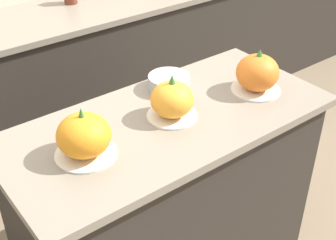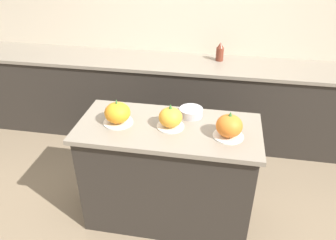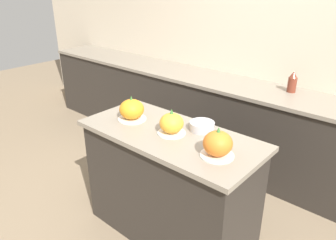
{
  "view_description": "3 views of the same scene",
  "coord_description": "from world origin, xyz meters",
  "px_view_note": "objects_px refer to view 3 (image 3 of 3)",
  "views": [
    {
      "loc": [
        -0.93,
        -1.21,
        1.88
      ],
      "look_at": [
        -0.04,
        -0.04,
        0.92
      ],
      "focal_mm": 50.0,
      "sensor_mm": 36.0,
      "label": 1
    },
    {
      "loc": [
        0.35,
        -1.97,
        2.14
      ],
      "look_at": [
        -0.01,
        0.04,
        0.92
      ],
      "focal_mm": 35.0,
      "sensor_mm": 36.0,
      "label": 2
    },
    {
      "loc": [
        1.35,
        -1.56,
        1.9
      ],
      "look_at": [
        -0.05,
        0.04,
        0.96
      ],
      "focal_mm": 35.0,
      "sensor_mm": 36.0,
      "label": 3
    }
  ],
  "objects_px": {
    "pumpkin_cake_left": "(132,110)",
    "bottle_tall": "(292,82)",
    "mixing_bowl": "(202,126)",
    "pumpkin_cake_right": "(218,144)",
    "pumpkin_cake_center": "(172,124)"
  },
  "relations": [
    {
      "from": "bottle_tall",
      "to": "pumpkin_cake_left",
      "type": "bearing_deg",
      "value": -115.74
    },
    {
      "from": "pumpkin_cake_left",
      "to": "pumpkin_cake_right",
      "type": "relative_size",
      "value": 1.03
    },
    {
      "from": "bottle_tall",
      "to": "mixing_bowl",
      "type": "relative_size",
      "value": 1.11
    },
    {
      "from": "pumpkin_cake_left",
      "to": "bottle_tall",
      "type": "bearing_deg",
      "value": 64.26
    },
    {
      "from": "pumpkin_cake_right",
      "to": "mixing_bowl",
      "type": "distance_m",
      "value": 0.38
    },
    {
      "from": "pumpkin_cake_left",
      "to": "mixing_bowl",
      "type": "xyz_separation_m",
      "value": [
        0.51,
        0.2,
        -0.05
      ]
    },
    {
      "from": "pumpkin_cake_left",
      "to": "mixing_bowl",
      "type": "bearing_deg",
      "value": 20.94
    },
    {
      "from": "pumpkin_cake_center",
      "to": "pumpkin_cake_left",
      "type": "bearing_deg",
      "value": -177.91
    },
    {
      "from": "pumpkin_cake_center",
      "to": "mixing_bowl",
      "type": "bearing_deg",
      "value": 55.28
    },
    {
      "from": "pumpkin_cake_left",
      "to": "bottle_tall",
      "type": "height_order",
      "value": "bottle_tall"
    },
    {
      "from": "pumpkin_cake_left",
      "to": "pumpkin_cake_center",
      "type": "xyz_separation_m",
      "value": [
        0.39,
        0.01,
        -0.0
      ]
    },
    {
      "from": "pumpkin_cake_left",
      "to": "pumpkin_cake_center",
      "type": "distance_m",
      "value": 0.39
    },
    {
      "from": "pumpkin_cake_left",
      "to": "pumpkin_cake_center",
      "type": "height_order",
      "value": "pumpkin_cake_left"
    },
    {
      "from": "pumpkin_cake_left",
      "to": "bottle_tall",
      "type": "xyz_separation_m",
      "value": [
        0.67,
        1.4,
        0.03
      ]
    },
    {
      "from": "pumpkin_cake_left",
      "to": "pumpkin_cake_center",
      "type": "relative_size",
      "value": 1.1
    }
  ]
}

